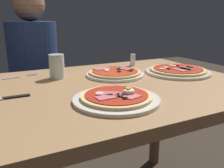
# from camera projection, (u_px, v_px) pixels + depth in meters

# --- Properties ---
(dining_table) EXTENTS (1.16, 0.85, 0.74)m
(dining_table) POSITION_uv_depth(u_px,v_px,m) (112.00, 109.00, 1.04)
(dining_table) COLOR #9E754C
(dining_table) RESTS_ON ground
(pizza_foreground) EXTENTS (0.29, 0.29, 0.05)m
(pizza_foreground) POSITION_uv_depth(u_px,v_px,m) (117.00, 98.00, 0.79)
(pizza_foreground) COLOR silver
(pizza_foreground) RESTS_ON dining_table
(pizza_across_left) EXTENTS (0.27, 0.27, 0.03)m
(pizza_across_left) POSITION_uv_depth(u_px,v_px,m) (115.00, 73.00, 1.14)
(pizza_across_left) COLOR white
(pizza_across_left) RESTS_ON dining_table
(pizza_across_right) EXTENTS (0.32, 0.32, 0.03)m
(pizza_across_right) POSITION_uv_depth(u_px,v_px,m) (178.00, 71.00, 1.20)
(pizza_across_right) COLOR silver
(pizza_across_right) RESTS_ON dining_table
(water_glass_near) EXTENTS (0.07, 0.07, 0.11)m
(water_glass_near) POSITION_uv_depth(u_px,v_px,m) (57.00, 68.00, 1.09)
(water_glass_near) COLOR silver
(water_glass_near) RESTS_ON dining_table
(fork) EXTENTS (0.16, 0.05, 0.00)m
(fork) POSITION_uv_depth(u_px,v_px,m) (18.00, 77.00, 1.11)
(fork) COLOR silver
(fork) RESTS_ON dining_table
(knife) EXTENTS (0.20, 0.02, 0.01)m
(knife) POSITION_uv_depth(u_px,v_px,m) (4.00, 98.00, 0.82)
(knife) COLOR silver
(knife) RESTS_ON dining_table
(salt_shaker) EXTENTS (0.03, 0.03, 0.07)m
(salt_shaker) POSITION_uv_depth(u_px,v_px,m) (133.00, 60.00, 1.38)
(salt_shaker) COLOR white
(salt_shaker) RESTS_ON dining_table
(diner_person) EXTENTS (0.32, 0.32, 1.18)m
(diner_person) POSITION_uv_depth(u_px,v_px,m) (36.00, 85.00, 1.65)
(diner_person) COLOR black
(diner_person) RESTS_ON ground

